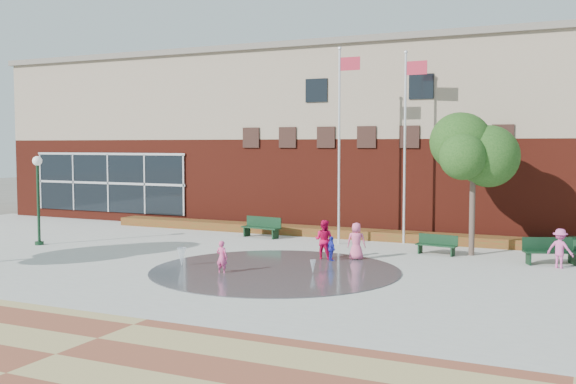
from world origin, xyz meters
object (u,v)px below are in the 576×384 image
at_px(trash_can, 576,250).
at_px(child_splash, 222,257).
at_px(flagpole_right, 406,137).
at_px(bench_left, 261,231).
at_px(flagpole_left, 340,135).

xyz_separation_m(trash_can, child_splash, (-10.44, -7.05, 0.07)).
height_order(flagpole_right, child_splash, flagpole_right).
bearing_deg(bench_left, trash_can, 3.09).
bearing_deg(trash_can, bench_left, 175.27).
bearing_deg(trash_can, flagpole_left, 175.67).
bearing_deg(flagpole_right, bench_left, -166.46).
xyz_separation_m(flagpole_right, trash_can, (6.83, -2.12, -4.10)).
bearing_deg(trash_can, flagpole_right, 162.73).
bearing_deg(flagpole_left, flagpole_right, 30.26).
distance_m(flagpole_right, trash_can, 8.24).
relative_size(flagpole_right, bench_left, 4.20).
height_order(flagpole_left, flagpole_right, flagpole_left).
height_order(bench_left, child_splash, child_splash).
relative_size(flagpole_right, trash_can, 8.63).
relative_size(bench_left, trash_can, 2.05).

